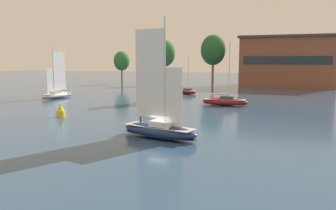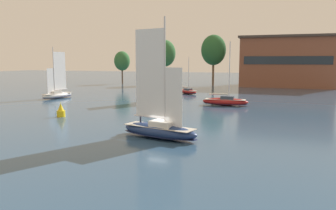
{
  "view_description": "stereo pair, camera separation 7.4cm",
  "coord_description": "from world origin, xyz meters",
  "views": [
    {
      "loc": [
        12.84,
        -33.71,
        8.68
      ],
      "look_at": [
        0.0,
        3.0,
        3.36
      ],
      "focal_mm": 35.0,
      "sensor_mm": 36.0,
      "label": 1
    },
    {
      "loc": [
        12.91,
        -33.69,
        8.68
      ],
      "look_at": [
        0.0,
        3.0,
        3.36
      ],
      "focal_mm": 35.0,
      "sensor_mm": 36.0,
      "label": 2
    }
  ],
  "objects": [
    {
      "name": "sailboat_moored_near_marina",
      "position": [
        -10.59,
        48.18,
        0.64
      ],
      "size": [
        6.81,
        5.34,
        9.45
      ],
      "color": "maroon",
      "rests_on": "ground"
    },
    {
      "name": "sailboat_main",
      "position": [
        0.01,
        -0.0,
        1.06
      ],
      "size": [
        10.06,
        4.9,
        13.32
      ],
      "color": "navy",
      "rests_on": "ground"
    },
    {
      "name": "tree_shore_right",
      "position": [
        -43.82,
        76.08,
        8.41
      ],
      "size": [
        5.84,
        5.84,
        12.02
      ],
      "color": "brown",
      "rests_on": "ground"
    },
    {
      "name": "channel_buoy",
      "position": [
        -19.34,
        7.98,
        0.91
      ],
      "size": [
        1.27,
        1.27,
        2.28
      ],
      "color": "yellow",
      "rests_on": "ground"
    },
    {
      "name": "tree_shore_left",
      "position": [
        -27.26,
        76.94,
        11.12
      ],
      "size": [
        7.72,
        7.72,
        15.88
      ],
      "color": "#4C3828",
      "rests_on": "ground"
    },
    {
      "name": "sailboat_moored_outer_mooring",
      "position": [
        2.51,
        29.24,
        0.83
      ],
      "size": [
        8.97,
        2.85,
        12.21
      ],
      "color": "maroon",
      "rests_on": "ground"
    },
    {
      "name": "ground_plane",
      "position": [
        0.0,
        0.0,
        0.0
      ],
      "size": [
        400.0,
        400.0,
        0.0
      ],
      "primitive_type": "plane",
      "color": "#2D4C6B"
    },
    {
      "name": "sailboat_moored_mid_channel",
      "position": [
        -36.01,
        28.45,
        0.94
      ],
      "size": [
        3.84,
        8.74,
        11.63
      ],
      "color": "silver",
      "rests_on": "ground"
    },
    {
      "name": "tree_shore_center",
      "position": [
        -9.95,
        78.07,
        12.13
      ],
      "size": [
        8.42,
        8.42,
        17.33
      ],
      "color": "brown",
      "rests_on": "ground"
    },
    {
      "name": "waterfront_building",
      "position": [
        13.7,
        82.83,
        8.3
      ],
      "size": [
        30.08,
        17.66,
        16.52
      ],
      "color": "brown",
      "rests_on": "ground"
    },
    {
      "name": "sailboat_moored_far_slip",
      "position": [
        -13.07,
        26.59,
        0.79
      ],
      "size": [
        6.3,
        6.04,
        9.39
      ],
      "color": "navy",
      "rests_on": "ground"
    }
  ]
}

